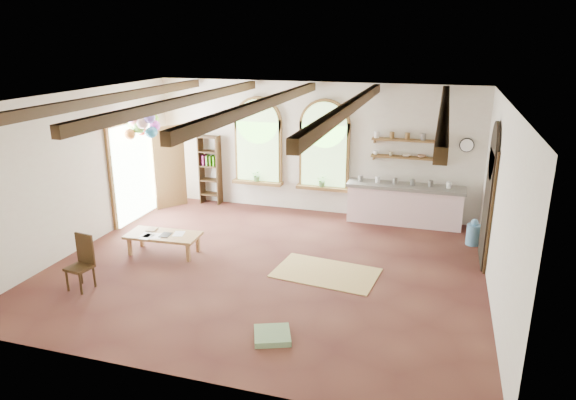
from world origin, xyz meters
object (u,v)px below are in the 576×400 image
at_px(balloon_cluster, 143,125).
at_px(kitchen_counter, 404,204).
at_px(coffee_table, 163,236).
at_px(side_chair, 81,274).

bearing_deg(balloon_cluster, kitchen_counter, 16.87).
height_order(kitchen_counter, coffee_table, kitchen_counter).
distance_m(coffee_table, balloon_cluster, 2.74).
distance_m(kitchen_counter, balloon_cluster, 6.25).
bearing_deg(balloon_cluster, coffee_table, -50.81).
distance_m(kitchen_counter, side_chair, 7.13).
bearing_deg(side_chair, coffee_table, 71.34).
distance_m(kitchen_counter, coffee_table, 5.53).
height_order(kitchen_counter, side_chair, side_chair).
bearing_deg(kitchen_counter, side_chair, -135.68).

